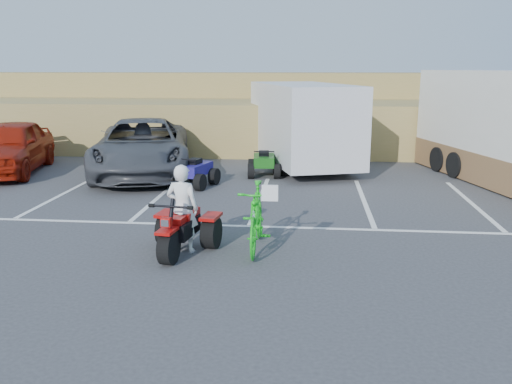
# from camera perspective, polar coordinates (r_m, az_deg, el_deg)

# --- Properties ---
(ground) EXTENTS (100.00, 100.00, 0.00)m
(ground) POSITION_cam_1_polar(r_m,az_deg,el_deg) (9.54, -2.34, -7.76)
(ground) COLOR #38383B
(ground) RESTS_ON ground
(parking_stripes) EXTENTS (28.00, 5.16, 0.01)m
(parking_stripes) POSITION_cam_1_polar(r_m,az_deg,el_deg) (13.34, 3.79, -1.67)
(parking_stripes) COLOR white
(parking_stripes) RESTS_ON ground
(grass_embankment) EXTENTS (40.00, 8.50, 3.10)m
(grass_embankment) POSITION_cam_1_polar(r_m,az_deg,el_deg) (24.42, 2.76, 8.44)
(grass_embankment) COLOR olive
(grass_embankment) RESTS_ON ground
(red_trike_atv) EXTENTS (1.41, 1.76, 1.05)m
(red_trike_atv) POSITION_cam_1_polar(r_m,az_deg,el_deg) (10.23, -7.92, -6.44)
(red_trike_atv) COLOR #A20B09
(red_trike_atv) RESTS_ON ground
(rider) EXTENTS (0.65, 0.48, 1.66)m
(rider) POSITION_cam_1_polar(r_m,az_deg,el_deg) (10.12, -7.76, -1.73)
(rider) COLOR white
(rider) RESTS_ON ground
(green_dirt_bike) EXTENTS (0.61, 2.10, 1.26)m
(green_dirt_bike) POSITION_cam_1_polar(r_m,az_deg,el_deg) (10.20, 0.03, -2.65)
(green_dirt_bike) COLOR #14BF19
(green_dirt_bike) RESTS_ON ground
(grey_pickup) EXTENTS (4.29, 6.80, 1.75)m
(grey_pickup) POSITION_cam_1_polar(r_m,az_deg,el_deg) (17.79, -11.88, 4.66)
(grey_pickup) COLOR #414348
(grey_pickup) RESTS_ON ground
(red_car) EXTENTS (3.07, 5.32, 1.70)m
(red_car) POSITION_cam_1_polar(r_m,az_deg,el_deg) (19.36, -24.59, 4.35)
(red_car) COLOR #961808
(red_car) RESTS_ON ground
(cargo_trailer) EXTENTS (4.10, 6.49, 2.82)m
(cargo_trailer) POSITION_cam_1_polar(r_m,az_deg,el_deg) (18.71, 4.92, 7.31)
(cargo_trailer) COLOR silver
(cargo_trailer) RESTS_ON ground
(quad_atv_blue) EXTENTS (1.36, 1.61, 0.90)m
(quad_atv_blue) POSITION_cam_1_polar(r_m,az_deg,el_deg) (15.81, -6.48, 0.60)
(quad_atv_blue) COLOR navy
(quad_atv_blue) RESTS_ON ground
(quad_atv_green) EXTENTS (1.13, 1.44, 0.88)m
(quad_atv_green) POSITION_cam_1_polar(r_m,az_deg,el_deg) (17.24, 0.83, 1.73)
(quad_atv_green) COLOR #155513
(quad_atv_green) RESTS_ON ground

